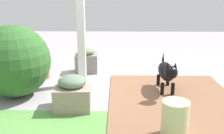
{
  "coord_description": "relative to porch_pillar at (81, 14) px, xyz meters",
  "views": [
    {
      "loc": [
        -0.14,
        4.21,
        1.52
      ],
      "look_at": [
        -0.05,
        0.09,
        0.34
      ],
      "focal_mm": 43.33,
      "sensor_mm": 36.0,
      "label": 1
    }
  ],
  "objects": [
    {
      "name": "brick_path",
      "position": [
        -1.37,
        0.76,
        -1.15
      ],
      "size": [
        1.8,
        2.4,
        0.02
      ],
      "primitive_type": "cube",
      "color": "brown",
      "rests_on": "ground"
    },
    {
      "name": "ceramic_urn",
      "position": [
        -1.19,
        1.67,
        -0.95
      ],
      "size": [
        0.29,
        0.29,
        0.41
      ],
      "primitive_type": "cylinder",
      "color": "beige",
      "rests_on": "ground"
    },
    {
      "name": "porch_pillar",
      "position": [
        0.0,
        0.0,
        0.0
      ],
      "size": [
        0.12,
        0.12,
        2.32
      ],
      "primitive_type": "cube",
      "color": "white",
      "rests_on": "ground"
    },
    {
      "name": "dog",
      "position": [
        -1.32,
        0.34,
        -0.84
      ],
      "size": [
        0.22,
        0.82,
        0.56
      ],
      "color": "black",
      "rests_on": "ground"
    },
    {
      "name": "terracotta_pot_tall",
      "position": [
        0.77,
        -0.31,
        -0.98
      ],
      "size": [
        0.27,
        0.27,
        0.52
      ],
      "color": "#A45131",
      "rests_on": "ground"
    },
    {
      "name": "ground_plane",
      "position": [
        -0.44,
        0.05,
        -1.16
      ],
      "size": [
        12.0,
        12.0,
        0.0
      ],
      "primitive_type": "plane",
      "color": "#A59AA2"
    },
    {
      "name": "terracotta_pot_broad",
      "position": [
        1.0,
        -0.77,
        -0.95
      ],
      "size": [
        0.31,
        0.31,
        0.35
      ],
      "color": "#B0693B",
      "rests_on": "ground"
    },
    {
      "name": "stone_planter_far",
      "position": [
        0.01,
        0.95,
        -0.95
      ],
      "size": [
        0.49,
        0.47,
        0.46
      ],
      "color": "gray",
      "rests_on": "ground"
    },
    {
      "name": "round_shrub",
      "position": [
        0.92,
        0.51,
        -0.64
      ],
      "size": [
        1.05,
        1.05,
        1.05
      ],
      "primitive_type": "sphere",
      "color": "#2E5E27",
      "rests_on": "ground"
    },
    {
      "name": "stone_planter_nearest",
      "position": [
        0.01,
        -0.7,
        -0.93
      ],
      "size": [
        0.43,
        0.36,
        0.48
      ],
      "color": "gray",
      "rests_on": "ground"
    }
  ]
}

